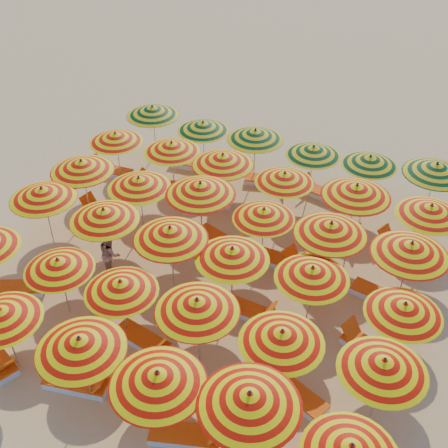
{
  "coord_description": "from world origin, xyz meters",
  "views": [
    {
      "loc": [
        5.73,
        -12.2,
        12.26
      ],
      "look_at": [
        0.0,
        0.5,
        1.6
      ],
      "focal_mm": 45.0,
      "sensor_mm": 36.0,
      "label": 1
    }
  ],
  "objects_px": {
    "lounger_21": "(191,164)",
    "umbrella_25": "(172,147)",
    "umbrella_20": "(200,188)",
    "umbrella_19": "(139,183)",
    "umbrella_10": "(282,337)",
    "umbrella_14": "(170,233)",
    "lounger_2": "(78,383)",
    "beachgoer_b": "(110,253)",
    "umbrella_3": "(158,379)",
    "umbrella_21": "(264,214)",
    "umbrella_18": "(82,166)",
    "umbrella_7": "(59,264)",
    "umbrella_9": "(197,305)",
    "lounger_9": "(248,310)",
    "lounger_8": "(295,393)",
    "lounger_24": "(438,219)",
    "umbrella_22": "(331,228)",
    "umbrella_16": "(312,273)",
    "lounger_23": "(322,193)",
    "umbrella_12": "(42,193)",
    "lounger_20": "(400,250)",
    "umbrella_4": "(249,399)",
    "umbrella_17": "(404,309)",
    "lounger_12": "(219,239)",
    "umbrella_15": "(232,254)",
    "umbrella_28": "(356,190)",
    "lounger_13": "(278,260)",
    "lounger_16": "(111,171)",
    "umbrella_13": "(104,215)",
    "umbrella_23": "(411,249)",
    "lounger_6": "(18,288)",
    "umbrella_34": "(370,161)",
    "umbrella_27": "(285,177)",
    "umbrella_1": "(1,314)",
    "lounger_17": "(160,185)",
    "lounger_18": "(209,203)",
    "lounger_7": "(144,340)",
    "umbrella_31": "(203,126)",
    "umbrella_30": "(153,111)",
    "umbrella_11": "(383,365)",
    "umbrella_26": "(223,159)",
    "lounger_11": "(102,213)",
    "umbrella_8": "(121,286)",
    "umbrella_2": "(80,344)",
    "umbrella_29": "(430,210)",
    "lounger_19": "(334,234)",
    "lounger_22": "(268,180)",
    "umbrella_33": "(313,151)",
    "lounger_3": "(187,435)",
    "lounger_14": "(306,271)",
    "lounger_15": "(380,296)"
  },
  "relations": [
    {
      "from": "umbrella_3",
      "to": "umbrella_11",
      "type": "relative_size",
      "value": 0.96
    },
    {
      "from": "umbrella_3",
      "to": "umbrella_31",
      "type": "relative_size",
      "value": 1.09
    },
    {
      "from": "umbrella_13",
      "to": "umbrella_33",
      "type": "distance_m",
      "value": 8.11
    },
    {
      "from": "umbrella_3",
      "to": "umbrella_21",
      "type": "xyz_separation_m",
      "value": [
        -0.17,
        6.96,
        -0.22
      ]
    },
    {
      "from": "lounger_2",
      "to": "lounger_13",
      "type": "relative_size",
      "value": 1.02
    },
    {
      "from": "lounger_18",
      "to": "lounger_24",
      "type": "bearing_deg",
      "value": -6.29
    },
    {
      "from": "umbrella_9",
      "to": "lounger_16",
      "type": "bearing_deg",
      "value": 136.82
    },
    {
      "from": "lounger_7",
      "to": "umbrella_31",
      "type": "bearing_deg",
      "value": 116.83
    },
    {
      "from": "umbrella_1",
      "to": "lounger_2",
      "type": "relative_size",
      "value": 1.47
    },
    {
      "from": "lounger_19",
      "to": "lounger_22",
      "type": "distance_m",
      "value": 4.04
    },
    {
      "from": "umbrella_27",
      "to": "lounger_20",
      "type": "relative_size",
      "value": 1.47
    },
    {
      "from": "umbrella_2",
      "to": "umbrella_23",
      "type": "relative_size",
      "value": 0.89
    },
    {
      "from": "umbrella_10",
      "to": "umbrella_14",
      "type": "relative_size",
      "value": 0.8
    },
    {
      "from": "umbrella_12",
      "to": "lounger_20",
      "type": "bearing_deg",
      "value": 21.45
    },
    {
      "from": "umbrella_17",
      "to": "umbrella_13",
      "type": "bearing_deg",
      "value": 179.52
    },
    {
      "from": "umbrella_8",
      "to": "umbrella_16",
      "type": "bearing_deg",
      "value": 29.39
    },
    {
      "from": "umbrella_4",
      "to": "lounger_21",
      "type": "bearing_deg",
      "value": 122.65
    },
    {
      "from": "umbrella_12",
      "to": "umbrella_17",
      "type": "bearing_deg",
      "value": -1.13
    },
    {
      "from": "umbrella_20",
      "to": "umbrella_19",
      "type": "bearing_deg",
      "value": -171.74
    },
    {
      "from": "lounger_2",
      "to": "beachgoer_b",
      "type": "xyz_separation_m",
      "value": [
        -1.65,
        4.12,
        0.64
      ]
    },
    {
      "from": "umbrella_7",
      "to": "lounger_2",
      "type": "height_order",
      "value": "umbrella_7"
    },
    {
      "from": "lounger_12",
      "to": "beachgoer_b",
      "type": "bearing_deg",
      "value": -113.42
    },
    {
      "from": "umbrella_1",
      "to": "umbrella_13",
      "type": "bearing_deg",
      "value": 88.7
    },
    {
      "from": "umbrella_22",
      "to": "lounger_8",
      "type": "height_order",
      "value": "umbrella_22"
    },
    {
      "from": "umbrella_15",
      "to": "umbrella_28",
      "type": "distance_m",
      "value": 5.02
    },
    {
      "from": "umbrella_1",
      "to": "lounger_8",
      "type": "relative_size",
      "value": 1.46
    },
    {
      "from": "lounger_13",
      "to": "lounger_16",
      "type": "distance_m",
      "value": 8.43
    },
    {
      "from": "lounger_15",
      "to": "umbrella_28",
      "type": "bearing_deg",
      "value": 135.32
    },
    {
      "from": "lounger_8",
      "to": "lounger_24",
      "type": "height_order",
      "value": "same"
    },
    {
      "from": "umbrella_26",
      "to": "umbrella_1",
      "type": "bearing_deg",
      "value": -103.3
    },
    {
      "from": "umbrella_29",
      "to": "umbrella_12",
      "type": "bearing_deg",
      "value": -159.62
    },
    {
      "from": "lounger_12",
      "to": "lounger_24",
      "type": "distance_m",
      "value": 7.95
    },
    {
      "from": "lounger_7",
      "to": "lounger_16",
      "type": "relative_size",
      "value": 1.03
    },
    {
      "from": "umbrella_18",
      "to": "umbrella_20",
      "type": "bearing_deg",
      "value": 4.14
    },
    {
      "from": "umbrella_34",
      "to": "lounger_11",
      "type": "distance_m",
      "value": 9.86
    },
    {
      "from": "lounger_6",
      "to": "umbrella_34",
      "type": "bearing_deg",
      "value": 21.66
    },
    {
      "from": "umbrella_19",
      "to": "umbrella_34",
      "type": "xyz_separation_m",
      "value": [
        6.69,
        4.8,
        -0.13
      ]
    },
    {
      "from": "umbrella_4",
      "to": "umbrella_17",
      "type": "height_order",
      "value": "umbrella_4"
    },
    {
      "from": "umbrella_16",
      "to": "lounger_23",
      "type": "bearing_deg",
      "value": 102.52
    },
    {
      "from": "umbrella_3",
      "to": "lounger_14",
      "type": "distance_m",
      "value": 7.2
    },
    {
      "from": "umbrella_30",
      "to": "lounger_16",
      "type": "relative_size",
      "value": 1.57
    },
    {
      "from": "umbrella_33",
      "to": "lounger_3",
      "type": "bearing_deg",
      "value": -87.52
    },
    {
      "from": "umbrella_13",
      "to": "umbrella_23",
      "type": "height_order",
      "value": "umbrella_23"
    },
    {
      "from": "lounger_21",
      "to": "umbrella_25",
      "type": "bearing_deg",
      "value": -89.37
    },
    {
      "from": "umbrella_9",
      "to": "umbrella_18",
      "type": "height_order",
      "value": "umbrella_18"
    },
    {
      "from": "umbrella_9",
      "to": "lounger_9",
      "type": "height_order",
      "value": "umbrella_9"
    },
    {
      "from": "umbrella_18",
      "to": "lounger_21",
      "type": "distance_m",
      "value": 5.23
    },
    {
      "from": "umbrella_28",
      "to": "lounger_19",
      "type": "bearing_deg",
      "value": 178.67
    },
    {
      "from": "umbrella_3",
      "to": "lounger_21",
      "type": "bearing_deg",
      "value": 113.74
    },
    {
      "from": "umbrella_1",
      "to": "lounger_17",
      "type": "xyz_separation_m",
      "value": [
        -0.67,
        9.05,
        -1.75
      ]
    }
  ]
}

